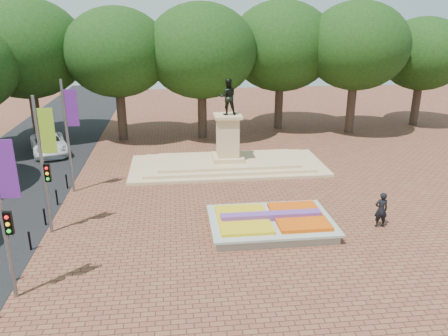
# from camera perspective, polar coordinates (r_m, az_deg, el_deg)

# --- Properties ---
(ground) EXTENTS (90.00, 90.00, 0.00)m
(ground) POSITION_cam_1_polar(r_m,az_deg,el_deg) (24.56, 2.79, -5.96)
(ground) COLOR brown
(ground) RESTS_ON ground
(flower_bed) EXTENTS (6.30, 4.30, 0.91)m
(flower_bed) POSITION_cam_1_polar(r_m,az_deg,el_deg) (22.82, 6.20, -7.07)
(flower_bed) COLOR gray
(flower_bed) RESTS_ON ground
(monument) EXTENTS (14.00, 6.00, 6.40)m
(monument) POSITION_cam_1_polar(r_m,az_deg,el_deg) (31.62, 0.47, 1.64)
(monument) COLOR tan
(monument) RESTS_ON ground
(tree_row_back) EXTENTS (44.80, 8.80, 10.43)m
(tree_row_back) POSITION_cam_1_polar(r_m,az_deg,el_deg) (40.54, 2.06, 13.89)
(tree_row_back) COLOR #33261B
(tree_row_back) RESTS_ON ground
(banner_poles) EXTENTS (0.88, 11.17, 7.00)m
(banner_poles) POSITION_cam_1_polar(r_m,az_deg,el_deg) (22.52, -22.63, 0.75)
(banner_poles) COLOR slate
(banner_poles) RESTS_ON ground
(bollard_row) EXTENTS (0.12, 13.12, 0.98)m
(bollard_row) POSITION_cam_1_polar(r_m,az_deg,el_deg) (23.72, -23.17, -7.15)
(bollard_row) COLOR black
(bollard_row) RESTS_ON ground
(van) EXTENTS (4.26, 6.09, 1.54)m
(van) POSITION_cam_1_polar(r_m,az_deg,el_deg) (37.58, -21.87, 2.92)
(van) COLOR silver
(van) RESTS_ON ground
(pedestrian) EXTENTS (0.72, 0.49, 1.92)m
(pedestrian) POSITION_cam_1_polar(r_m,az_deg,el_deg) (24.10, 19.83, -5.15)
(pedestrian) COLOR black
(pedestrian) RESTS_ON ground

